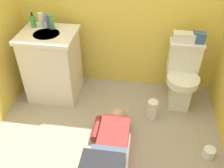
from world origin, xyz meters
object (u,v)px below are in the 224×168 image
Objects in this scene: tissue_box at (184,37)px; soap_dispenser at (33,21)px; paper_towel_roll at (152,109)px; bottle_green at (52,22)px; faucet at (51,23)px; bottle_blue at (48,21)px; toiletry_bag at (199,38)px; toilet_paper_roll at (209,153)px; toilet at (182,76)px; vanity_cabinet at (53,65)px; person_plumber at (110,150)px; bottle_clear at (41,20)px.

soap_dispenser reaches higher than tissue_box.
bottle_green is at bearing 162.29° from paper_towel_roll.
faucet is at bearing -179.48° from tissue_box.
tissue_box is at bearing 58.12° from paper_towel_roll.
soap_dispenser is at bearing -173.99° from faucet.
bottle_blue is (0.17, 0.01, 0.00)m from soap_dispenser.
toiletry_bag reaches higher than paper_towel_roll.
soap_dispenser is 0.17m from bottle_blue.
soap_dispenser is 0.22m from bottle_green.
tissue_box is at bearing 180.00° from toiletry_bag.
toilet_paper_roll is (0.14, -0.86, -0.76)m from toiletry_bag.
toilet is 3.41× the size of tissue_box.
toilet is at bearing 2.44° from vanity_cabinet.
soap_dispenser reaches higher than person_plumber.
bottle_blue is (0.08, -0.00, -0.01)m from bottle_clear.
toiletry_bag is (0.78, 1.06, 0.63)m from person_plumber.
vanity_cabinet is 5.22× the size of bottle_green.
bottle_clear is (-1.68, -0.03, 0.10)m from toiletry_bag.
toiletry_bag is 1.15m from toilet_paper_roll.
bottle_clear is (-1.58, 0.06, 0.53)m from toilet.
vanity_cabinet is at bearing 157.74° from toilet_paper_roll.
bottle_clear reaches higher than vanity_cabinet.
bottle_green is at bearing -178.29° from tissue_box.
tissue_box is (0.63, 1.06, 0.62)m from person_plumber.
toiletry_bag reaches higher than person_plumber.
bottle_green is 0.69× the size of paper_towel_roll.
bottle_green is (0.03, 0.11, 0.48)m from vanity_cabinet.
bottle_blue is (-1.50, 0.06, 0.52)m from toilet.
tissue_box is (1.43, 0.15, 0.38)m from vanity_cabinet.
toiletry_bag is (1.58, 0.15, 0.39)m from vanity_cabinet.
toilet_paper_roll is (1.72, -0.71, -0.37)m from vanity_cabinet.
bottle_blue is at bearing -179.05° from toiletry_bag.
toiletry_bag is at bearing 0.87° from bottle_clear.
faucet is 0.10m from bottle_clear.
bottle_clear reaches higher than bottle_blue.
vanity_cabinet reaches higher than paper_towel_roll.
faucet is at bearing 127.63° from person_plumber.
bottle_blue reaches higher than toilet.
tissue_box is at bearing 6.11° from vanity_cabinet.
tissue_box is at bearing 1.17° from soap_dispenser.
faucet is 0.61× the size of bottle_clear.
faucet is 0.05m from bottle_green.
tissue_box is 2.00× the size of toilet_paper_roll.
bottle_clear is at bearing 179.25° from bottle_blue.
vanity_cabinet is at bearing -32.35° from soap_dispenser.
bottle_clear is at bearing 155.42° from toilet_paper_roll.
bottle_clear is 1.55m from paper_towel_roll.
tissue_box reaches higher than vanity_cabinet.
person_plumber is at bearing -119.81° from paper_towel_roll.
bottle_blue is (-1.45, -0.03, 0.09)m from tissue_box.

